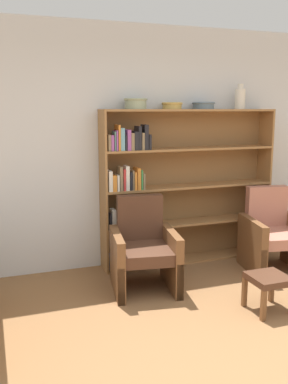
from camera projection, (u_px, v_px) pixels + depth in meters
name	position (u px, v px, depth m)	size (l,w,h in m)	color
ground_plane	(269.00, 379.00, 2.93)	(24.00, 24.00, 0.00)	brown
wall_back	(145.00, 147.00, 5.00)	(12.00, 0.06, 2.75)	silver
bookshelf	(173.00, 188.00, 5.03)	(2.11, 0.30, 1.82)	olive
bowl_cream	(136.00, 103.00, 4.67)	(0.26, 0.26, 0.12)	gray
bowl_sage	(172.00, 105.00, 4.82)	(0.24, 0.24, 0.08)	tan
bowl_copper	(204.00, 105.00, 4.95)	(0.27, 0.27, 0.08)	slate
vase_tall	(240.00, 98.00, 5.09)	(0.12, 0.12, 0.29)	silver
armchair_leather	(144.00, 250.00, 4.37)	(0.74, 0.77, 0.93)	brown
armchair_cushioned	(273.00, 235.00, 4.89)	(0.75, 0.79, 0.93)	brown
footstool	(269.00, 282.00, 3.87)	(0.34, 0.34, 0.34)	brown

